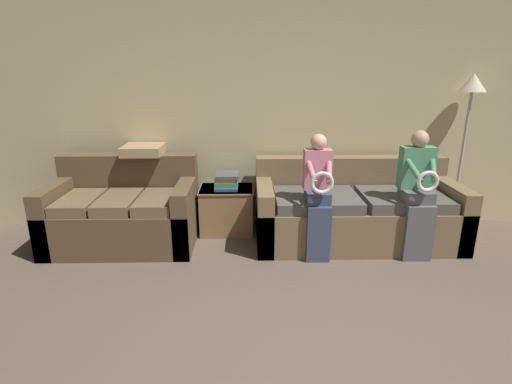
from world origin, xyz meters
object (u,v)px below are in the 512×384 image
object	(u,v)px
couch_side	(124,213)
book_stack	(226,181)
child_right_seated	(418,190)
floor_lamp	(470,104)
throw_pillow	(143,150)
couch_main	(355,212)
child_left_seated	(318,192)
side_shelf	(227,209)

from	to	relation	value
couch_side	book_stack	world-z (taller)	couch_side
child_right_seated	floor_lamp	distance (m)	1.28
floor_lamp	throw_pillow	xyz separation A→B (m)	(-3.52, -0.05, -0.48)
floor_lamp	child_right_seated	bearing A→B (deg)	-137.29
couch_main	throw_pillow	size ratio (longest dim) A/B	5.07
book_stack	couch_side	bearing A→B (deg)	-165.14
child_right_seated	book_stack	size ratio (longest dim) A/B	3.97
couch_side	child_left_seated	distance (m)	2.03
couch_side	floor_lamp	size ratio (longest dim) A/B	0.85
couch_side	throw_pillow	world-z (taller)	throw_pillow
couch_main	couch_side	size ratio (longest dim) A/B	1.43
couch_side	throw_pillow	xyz separation A→B (m)	(0.18, 0.31, 0.62)
side_shelf	child_right_seated	bearing A→B (deg)	-18.74
child_left_seated	throw_pillow	size ratio (longest dim) A/B	2.88
book_stack	side_shelf	bearing A→B (deg)	-119.93
floor_lamp	throw_pillow	world-z (taller)	floor_lamp
couch_main	floor_lamp	bearing A→B (deg)	14.83
child_right_seated	side_shelf	distance (m)	2.01
couch_main	child_left_seated	size ratio (longest dim) A/B	1.76
couch_side	floor_lamp	world-z (taller)	floor_lamp
couch_side	floor_lamp	bearing A→B (deg)	5.46
book_stack	throw_pillow	xyz separation A→B (m)	(-0.89, 0.02, 0.35)
couch_main	floor_lamp	xyz separation A→B (m)	(1.24, 0.33, 1.10)
couch_main	child_left_seated	xyz separation A→B (m)	(-0.48, -0.38, 0.35)
throw_pillow	couch_side	bearing A→B (deg)	-120.16
floor_lamp	throw_pillow	size ratio (longest dim) A/B	4.17
book_stack	couch_main	bearing A→B (deg)	-10.60
side_shelf	floor_lamp	distance (m)	2.87
couch_side	side_shelf	distance (m)	1.10
child_right_seated	side_shelf	size ratio (longest dim) A/B	2.05
floor_lamp	child_left_seated	bearing A→B (deg)	-157.62
throw_pillow	child_right_seated	bearing A→B (deg)	-13.48
child_left_seated	side_shelf	world-z (taller)	child_left_seated
couch_side	child_right_seated	xyz separation A→B (m)	(2.93, -0.35, 0.34)
couch_side	child_right_seated	distance (m)	2.97
book_stack	throw_pillow	distance (m)	0.95
side_shelf	book_stack	bearing A→B (deg)	60.07
couch_main	side_shelf	world-z (taller)	couch_main
child_left_seated	child_right_seated	distance (m)	0.96
couch_side	throw_pillow	distance (m)	0.71
floor_lamp	throw_pillow	bearing A→B (deg)	-179.25
couch_main	child_right_seated	xyz separation A→B (m)	(0.48, -0.38, 0.35)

